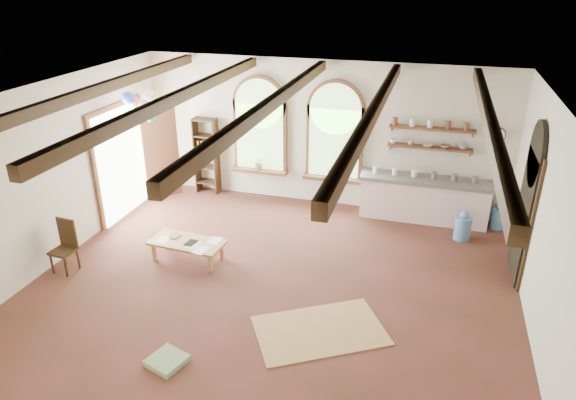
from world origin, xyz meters
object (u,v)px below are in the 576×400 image
at_px(kitchen_counter, 424,199).
at_px(side_chair, 65,256).
at_px(balloon_cluster, 143,107).
at_px(coffee_table, 187,243).

xyz_separation_m(kitchen_counter, side_chair, (-5.95, -3.85, -0.20)).
relative_size(kitchen_counter, balloon_cluster, 2.32).
height_order(coffee_table, side_chair, side_chair).
xyz_separation_m(kitchen_counter, balloon_cluster, (-5.71, -1.20, 1.86)).
distance_m(coffee_table, side_chair, 2.12).
xyz_separation_m(coffee_table, side_chair, (-1.91, -0.92, -0.07)).
relative_size(kitchen_counter, side_chair, 2.82).
distance_m(coffee_table, balloon_cluster, 3.12).
relative_size(kitchen_counter, coffee_table, 1.93).
height_order(side_chair, balloon_cluster, balloon_cluster).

